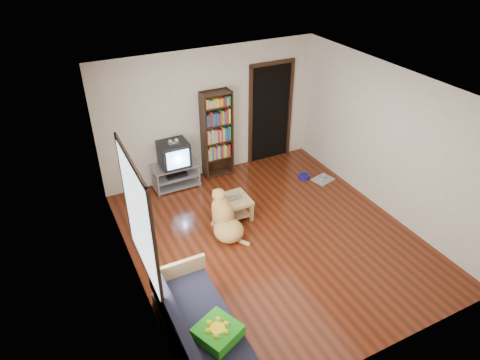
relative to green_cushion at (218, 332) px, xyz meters
name	(u,v)px	position (x,y,z in m)	size (l,w,h in m)	color
ground	(272,238)	(1.75, 1.70, -0.50)	(5.00, 5.00, 0.00)	#622110
ceiling	(280,90)	(1.75, 1.70, 2.10)	(5.00, 5.00, 0.00)	white
wall_back	(211,114)	(1.75, 4.20, 0.80)	(4.50, 4.50, 0.00)	silver
wall_front	(394,278)	(1.75, -0.80, 0.80)	(4.50, 4.50, 0.00)	silver
wall_left	(129,211)	(-0.50, 1.70, 0.80)	(5.00, 5.00, 0.00)	silver
wall_right	(388,142)	(4.00, 1.70, 0.80)	(5.00, 5.00, 0.00)	silver
green_cushion	(218,332)	(0.00, 0.00, 0.00)	(0.46, 0.46, 0.15)	#26981C
laptop	(234,199)	(1.43, 2.49, -0.09)	(0.29, 0.19, 0.02)	silver
dog_bowl	(304,176)	(3.31, 3.08, -0.46)	(0.22, 0.22, 0.08)	navy
grey_rag	(323,180)	(3.61, 2.83, -0.48)	(0.40, 0.32, 0.03)	#9C9C9C
window	(139,219)	(-0.48, 1.20, 1.00)	(0.03, 1.46, 1.70)	white
doorway	(270,111)	(3.10, 4.18, 0.62)	(1.03, 0.05, 2.19)	black
tv_stand	(176,175)	(0.85, 3.95, -0.23)	(0.90, 0.45, 0.50)	#99999E
crt_tv	(173,153)	(0.85, 3.97, 0.25)	(0.55, 0.52, 0.58)	black
bookshelf	(217,130)	(1.80, 4.04, 0.50)	(0.60, 0.30, 1.80)	black
sofa	(199,329)	(-0.12, 0.32, -0.24)	(0.80, 1.80, 0.80)	tan
coffee_table	(234,204)	(1.43, 2.52, -0.22)	(0.55, 0.55, 0.40)	tan
dog	(225,219)	(1.10, 2.17, -0.21)	(0.51, 0.96, 0.80)	#D9A653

